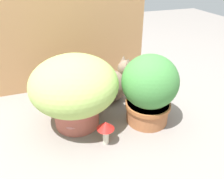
{
  "coord_description": "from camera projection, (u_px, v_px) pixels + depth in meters",
  "views": [
    {
      "loc": [
        -0.22,
        -1.1,
        0.86
      ],
      "look_at": [
        0.17,
        0.02,
        0.18
      ],
      "focal_mm": 36.19,
      "sensor_mm": 36.0,
      "label": 1
    }
  ],
  "objects": [
    {
      "name": "mushroom_ornament_pink",
      "position": [
        72.0,
        124.0,
        1.26
      ],
      "size": [
        0.08,
        0.08,
        0.1
      ],
      "color": "#EAE4C7",
      "rests_on": "ground"
    },
    {
      "name": "cat",
      "position": [
        113.0,
        84.0,
        1.55
      ],
      "size": [
        0.39,
        0.21,
        0.32
      ],
      "color": "#806A57",
      "rests_on": "ground"
    },
    {
      "name": "cardboard_backdrop",
      "position": [
        68.0,
        33.0,
        1.6
      ],
      "size": [
        1.16,
        0.03,
        0.83
      ],
      "primitive_type": "cube",
      "color": "tan",
      "rests_on": "ground"
    },
    {
      "name": "ground_plane",
      "position": [
        88.0,
        121.0,
        1.39
      ],
      "size": [
        6.0,
        6.0,
        0.0
      ],
      "primitive_type": "plane",
      "color": "gray"
    },
    {
      "name": "mushroom_ornament_red",
      "position": [
        106.0,
        128.0,
        1.18
      ],
      "size": [
        0.09,
        0.09,
        0.14
      ],
      "color": "beige",
      "rests_on": "ground"
    },
    {
      "name": "grass_planter",
      "position": [
        74.0,
        88.0,
        1.26
      ],
      "size": [
        0.49,
        0.49,
        0.43
      ],
      "color": "#B25949",
      "rests_on": "ground"
    },
    {
      "name": "leafy_planter",
      "position": [
        149.0,
        89.0,
        1.29
      ],
      "size": [
        0.32,
        0.32,
        0.43
      ],
      "color": "#AE663E",
      "rests_on": "ground"
    }
  ]
}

